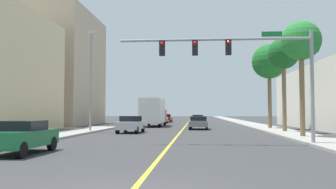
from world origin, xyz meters
TOP-DOWN VIEW (x-y plane):
  - ground at (0.00, 42.00)m, footprint 192.00×192.00m
  - sidewalk_left at (-8.74, 42.00)m, footprint 3.01×168.00m
  - sidewalk_right at (8.74, 42.00)m, footprint 3.01×168.00m
  - lane_marking_center at (0.00, 42.00)m, footprint 0.16×144.00m
  - building_left_far at (-18.37, 40.21)m, footprint 11.11×14.63m
  - traffic_signal_mast at (3.99, 12.18)m, footprint 10.56×0.36m
  - street_lamp at (-7.73, 22.80)m, footprint 0.56×0.28m
  - palm_near at (8.52, 17.18)m, footprint 2.66×2.66m
  - palm_mid at (8.83, 23.44)m, footprint 2.65×2.65m
  - palm_far at (8.87, 29.69)m, footprint 3.53×3.53m
  - car_white at (-4.15, 47.73)m, footprint 1.94×3.89m
  - car_silver at (-4.13, 22.42)m, footprint 1.87×4.01m
  - car_black at (1.59, 46.88)m, footprint 1.86×4.61m
  - car_gray at (1.61, 29.08)m, footprint 1.94×4.59m
  - car_green at (-5.97, 7.05)m, footprint 1.85×3.89m
  - car_red at (-3.88, 53.95)m, footprint 2.04×4.29m
  - delivery_truck at (-3.81, 35.55)m, footprint 2.46×8.61m

SIDE VIEW (x-z plane):
  - ground at x=0.00m, z-range 0.00..0.00m
  - lane_marking_center at x=0.00m, z-range 0.00..0.01m
  - sidewalk_left at x=-8.74m, z-range 0.00..0.15m
  - sidewalk_right at x=8.74m, z-range 0.00..0.15m
  - car_gray at x=1.61m, z-range 0.03..1.35m
  - car_black at x=1.59m, z-range 0.05..1.37m
  - car_red at x=-3.88m, z-range 0.03..1.41m
  - car_green at x=-5.97m, z-range 0.03..1.43m
  - car_silver at x=-4.13m, z-range 0.03..1.45m
  - car_white at x=-4.15m, z-range 0.01..1.52m
  - delivery_truck at x=-3.81m, z-range 0.09..3.42m
  - traffic_signal_mast at x=3.99m, z-range 1.68..7.73m
  - street_lamp at x=-7.73m, z-range 0.58..9.26m
  - palm_near at x=8.52m, z-range 2.59..10.38m
  - palm_mid at x=8.83m, z-range 2.65..10.57m
  - palm_far at x=8.87m, z-range 2.58..11.14m
  - building_left_far at x=-18.37m, z-range 0.00..15.21m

